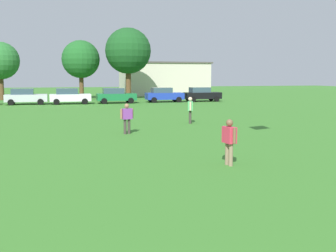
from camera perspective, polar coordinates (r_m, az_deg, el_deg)
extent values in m
plane|color=#387528|center=(31.11, -17.53, 1.14)|extent=(160.00, 160.00, 0.00)
cylinder|color=#8C7259|center=(13.90, 8.81, -4.01)|extent=(0.15, 0.15, 0.77)
cylinder|color=#8C7259|center=(14.09, 8.30, -3.85)|extent=(0.15, 0.15, 0.77)
cube|color=#D8334C|center=(13.88, 8.60, -1.25)|extent=(0.36, 0.55, 0.55)
cylinder|color=brown|center=(13.61, 9.32, -1.36)|extent=(0.11, 0.11, 0.52)
cylinder|color=brown|center=(14.15, 7.92, -1.01)|extent=(0.11, 0.11, 0.52)
sphere|color=brown|center=(13.83, 8.64, 0.45)|extent=(0.24, 0.24, 0.24)
cylinder|color=#3F3833|center=(21.44, -5.50, -0.05)|extent=(0.15, 0.15, 0.78)
cylinder|color=#3F3833|center=(21.33, -6.06, -0.10)|extent=(0.15, 0.15, 0.78)
cube|color=purple|center=(21.31, -5.80, 1.71)|extent=(0.59, 0.44, 0.55)
cylinder|color=#936B4C|center=(21.46, -5.03, 1.80)|extent=(0.11, 0.11, 0.52)
cylinder|color=#936B4C|center=(21.16, -6.58, 1.71)|extent=(0.11, 0.11, 0.52)
sphere|color=#936B4C|center=(21.28, -5.81, 2.83)|extent=(0.24, 0.24, 0.24)
cylinder|color=#3F3833|center=(26.11, 3.12, 1.30)|extent=(0.16, 0.16, 0.83)
cylinder|color=#3F3833|center=(25.86, 3.14, 1.24)|extent=(0.16, 0.16, 0.83)
cube|color=#4CB266|center=(25.92, 3.14, 2.83)|extent=(0.45, 0.62, 0.59)
cylinder|color=beige|center=(26.26, 3.11, 2.92)|extent=(0.12, 0.12, 0.55)
cylinder|color=beige|center=(25.58, 3.17, 2.81)|extent=(0.12, 0.12, 0.55)
sphere|color=beige|center=(25.89, 3.14, 3.81)|extent=(0.26, 0.26, 0.26)
cube|color=silver|center=(45.59, -19.28, 3.74)|extent=(4.30, 1.80, 0.76)
cube|color=#334756|center=(45.59, -19.75, 4.57)|extent=(2.24, 1.58, 0.60)
cylinder|color=black|center=(46.44, -17.39, 3.39)|extent=(0.64, 0.22, 0.64)
cylinder|color=black|center=(44.64, -17.46, 3.26)|extent=(0.64, 0.22, 0.64)
cylinder|color=black|center=(46.63, -20.98, 3.26)|extent=(0.64, 0.22, 0.64)
cylinder|color=black|center=(44.84, -21.20, 3.12)|extent=(0.64, 0.22, 0.64)
cube|color=white|center=(45.04, -13.54, 3.90)|extent=(4.30, 1.80, 0.76)
cube|color=#334756|center=(45.00, -14.01, 4.75)|extent=(2.24, 1.58, 0.60)
cylinder|color=black|center=(46.03, -11.75, 3.54)|extent=(0.64, 0.22, 0.64)
cylinder|color=black|center=(44.23, -11.60, 3.40)|extent=(0.64, 0.22, 0.64)
cylinder|color=black|center=(45.94, -15.39, 3.43)|extent=(0.64, 0.22, 0.64)
cylinder|color=black|center=(44.14, -15.39, 3.29)|extent=(0.64, 0.22, 0.64)
cube|color=#196B38|center=(45.51, -7.25, 4.07)|extent=(4.30, 1.80, 0.76)
cube|color=#334756|center=(45.43, -7.70, 4.92)|extent=(2.24, 1.58, 0.60)
cylinder|color=black|center=(46.64, -5.62, 3.70)|extent=(0.64, 0.22, 0.64)
cylinder|color=black|center=(44.87, -5.23, 3.57)|extent=(0.64, 0.22, 0.64)
cylinder|color=black|center=(46.24, -9.20, 3.61)|extent=(0.64, 0.22, 0.64)
cylinder|color=black|center=(44.45, -8.95, 3.48)|extent=(0.64, 0.22, 0.64)
cube|color=#1E38AD|center=(47.07, -0.49, 4.22)|extent=(4.30, 1.80, 0.76)
cube|color=#334756|center=(46.95, -0.90, 5.05)|extent=(2.24, 1.58, 0.60)
cylinder|color=black|center=(48.35, 0.91, 3.85)|extent=(0.64, 0.22, 0.64)
cylinder|color=black|center=(46.62, 1.53, 3.73)|extent=(0.64, 0.22, 0.64)
cylinder|color=black|center=(47.61, -2.48, 3.79)|extent=(0.64, 0.22, 0.64)
cylinder|color=black|center=(45.86, -1.97, 3.67)|extent=(0.64, 0.22, 0.64)
cube|color=black|center=(48.48, 4.85, 4.28)|extent=(4.30, 1.80, 0.76)
cube|color=#334756|center=(48.34, 4.47, 5.08)|extent=(2.24, 1.58, 0.60)
cylinder|color=black|center=(49.86, 6.07, 3.91)|extent=(0.64, 0.22, 0.64)
cylinder|color=black|center=(48.19, 6.85, 3.79)|extent=(0.64, 0.22, 0.64)
cylinder|color=black|center=(48.87, 2.87, 3.87)|extent=(0.64, 0.22, 0.64)
cylinder|color=black|center=(47.17, 3.55, 3.75)|extent=(0.64, 0.22, 0.64)
cylinder|color=brown|center=(54.87, -22.32, 4.90)|extent=(0.54, 0.54, 2.93)
sphere|color=#286B2D|center=(54.88, -22.49, 8.48)|extent=(4.63, 4.63, 4.63)
cylinder|color=brown|center=(54.31, -12.05, 5.34)|extent=(0.57, 0.57, 3.09)
sphere|color=#1E5B23|center=(54.33, -12.14, 9.16)|extent=(4.88, 4.88, 4.88)
cylinder|color=brown|center=(53.09, -5.58, 5.77)|extent=(0.69, 0.69, 3.72)
sphere|color=#194C1E|center=(53.17, -5.63, 10.46)|extent=(5.87, 5.87, 5.87)
cube|color=beige|center=(64.58, -0.57, 6.55)|extent=(13.24, 6.91, 4.90)
cube|color=#4C4742|center=(64.61, -0.58, 8.83)|extent=(13.77, 7.19, 0.24)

